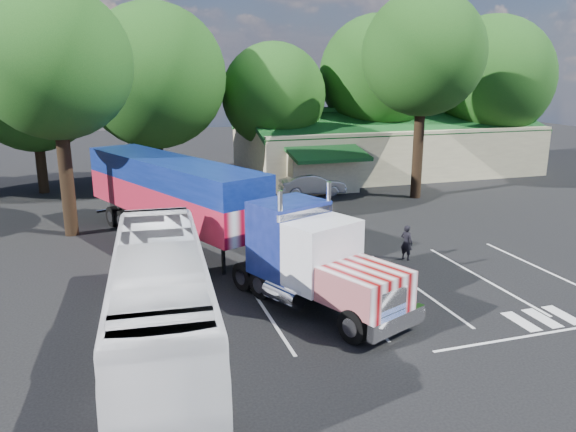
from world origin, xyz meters
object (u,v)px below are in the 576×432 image
object	(u,v)px
semi_truck	(201,203)
bicycle	(322,233)
tour_bus	(161,296)
woman	(407,242)
silver_sedan	(312,184)

from	to	relation	value
semi_truck	bicycle	distance (m)	6.53
tour_bus	semi_truck	bearing A→B (deg)	76.79
tour_bus	bicycle	bearing A→B (deg)	49.52
woman	bicycle	size ratio (longest dim) A/B	1.05
bicycle	tour_bus	bearing A→B (deg)	-153.06
semi_truck	silver_sedan	world-z (taller)	semi_truck
semi_truck	silver_sedan	distance (m)	14.38
semi_truck	bicycle	xyz separation A→B (m)	(6.17, 0.44, -2.11)
semi_truck	bicycle	world-z (taller)	semi_truck
bicycle	silver_sedan	xyz separation A→B (m)	(3.20, 10.33, 0.34)
semi_truck	tour_bus	size ratio (longest dim) A/B	1.70
tour_bus	silver_sedan	xyz separation A→B (m)	(12.00, 19.33, -0.92)
semi_truck	tour_bus	xyz separation A→B (m)	(-2.63, -8.56, -0.84)
semi_truck	silver_sedan	bearing A→B (deg)	25.61
semi_truck	tour_bus	world-z (taller)	semi_truck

